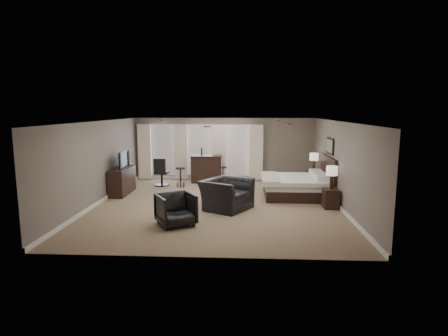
{
  "coord_description": "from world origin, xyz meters",
  "views": [
    {
      "loc": [
        0.83,
        -11.41,
        2.98
      ],
      "look_at": [
        0.2,
        0.4,
        1.1
      ],
      "focal_mm": 30.0,
      "sensor_mm": 36.0,
      "label": 1
    }
  ],
  "objects_px": {
    "armchair_far": "(176,208)",
    "bar_stool_right": "(223,175)",
    "nightstand_near": "(331,198)",
    "tv": "(122,166)",
    "bed": "(295,176)",
    "nightstand_far": "(313,180)",
    "dresser": "(122,181)",
    "bar_stool_left": "(181,177)",
    "lamp_far": "(314,162)",
    "desk_chair": "(162,172)",
    "armchair_near": "(227,189)",
    "bar_counter": "(207,169)",
    "lamp_near": "(332,178)"
  },
  "relations": [
    {
      "from": "lamp_far",
      "to": "bar_counter",
      "type": "relative_size",
      "value": 0.54
    },
    {
      "from": "armchair_far",
      "to": "bar_stool_right",
      "type": "xyz_separation_m",
      "value": [
        0.91,
        5.57,
        -0.12
      ]
    },
    {
      "from": "armchair_far",
      "to": "bar_stool_right",
      "type": "relative_size",
      "value": 1.35
    },
    {
      "from": "nightstand_near",
      "to": "armchair_near",
      "type": "relative_size",
      "value": 0.42
    },
    {
      "from": "nightstand_far",
      "to": "dresser",
      "type": "xyz_separation_m",
      "value": [
        -6.92,
        -1.34,
        0.14
      ]
    },
    {
      "from": "tv",
      "to": "bar_stool_left",
      "type": "xyz_separation_m",
      "value": [
        1.88,
        1.15,
        -0.6
      ]
    },
    {
      "from": "lamp_near",
      "to": "bar_stool_right",
      "type": "xyz_separation_m",
      "value": [
        -3.47,
        3.64,
        -0.59
      ]
    },
    {
      "from": "tv",
      "to": "bar_counter",
      "type": "relative_size",
      "value": 0.82
    },
    {
      "from": "dresser",
      "to": "nightstand_far",
      "type": "bearing_deg",
      "value": 10.93
    },
    {
      "from": "bed",
      "to": "lamp_far",
      "type": "xyz_separation_m",
      "value": [
        0.89,
        1.45,
        0.29
      ]
    },
    {
      "from": "tv",
      "to": "bar_stool_left",
      "type": "relative_size",
      "value": 1.34
    },
    {
      "from": "nightstand_near",
      "to": "bed",
      "type": "bearing_deg",
      "value": 121.54
    },
    {
      "from": "nightstand_near",
      "to": "tv",
      "type": "bearing_deg",
      "value": 167.27
    },
    {
      "from": "nightstand_near",
      "to": "dresser",
      "type": "distance_m",
      "value": 7.1
    },
    {
      "from": "lamp_near",
      "to": "bar_stool_left",
      "type": "height_order",
      "value": "lamp_near"
    },
    {
      "from": "lamp_far",
      "to": "nightstand_far",
      "type": "bearing_deg",
      "value": 0.0
    },
    {
      "from": "nightstand_far",
      "to": "tv",
      "type": "xyz_separation_m",
      "value": [
        -6.92,
        -1.34,
        0.67
      ]
    },
    {
      "from": "bar_stool_left",
      "to": "desk_chair",
      "type": "height_order",
      "value": "desk_chair"
    },
    {
      "from": "desk_chair",
      "to": "dresser",
      "type": "bearing_deg",
      "value": 59.15
    },
    {
      "from": "nightstand_near",
      "to": "desk_chair",
      "type": "height_order",
      "value": "desk_chair"
    },
    {
      "from": "bar_stool_right",
      "to": "dresser",
      "type": "bearing_deg",
      "value": -149.03
    },
    {
      "from": "lamp_near",
      "to": "armchair_far",
      "type": "height_order",
      "value": "lamp_near"
    },
    {
      "from": "bar_counter",
      "to": "bar_stool_left",
      "type": "bearing_deg",
      "value": -129.61
    },
    {
      "from": "nightstand_far",
      "to": "dresser",
      "type": "distance_m",
      "value": 7.05
    },
    {
      "from": "bed",
      "to": "nightstand_far",
      "type": "height_order",
      "value": "bed"
    },
    {
      "from": "nightstand_far",
      "to": "dresser",
      "type": "height_order",
      "value": "dresser"
    },
    {
      "from": "armchair_near",
      "to": "bar_counter",
      "type": "height_order",
      "value": "armchair_near"
    },
    {
      "from": "nightstand_far",
      "to": "lamp_near",
      "type": "height_order",
      "value": "lamp_near"
    },
    {
      "from": "armchair_far",
      "to": "bar_stool_left",
      "type": "xyz_separation_m",
      "value": [
        -0.67,
        4.65,
        -0.07
      ]
    },
    {
      "from": "bed",
      "to": "armchair_near",
      "type": "xyz_separation_m",
      "value": [
        -2.26,
        -1.71,
        -0.1
      ]
    },
    {
      "from": "lamp_far",
      "to": "dresser",
      "type": "distance_m",
      "value": 7.07
    },
    {
      "from": "bar_stool_left",
      "to": "lamp_far",
      "type": "bearing_deg",
      "value": 2.07
    },
    {
      "from": "bar_stool_left",
      "to": "desk_chair",
      "type": "relative_size",
      "value": 0.71
    },
    {
      "from": "nightstand_far",
      "to": "bar_stool_left",
      "type": "bearing_deg",
      "value": -177.93
    },
    {
      "from": "bar_counter",
      "to": "nightstand_far",
      "type": "bearing_deg",
      "value": -12.35
    },
    {
      "from": "nightstand_near",
      "to": "bar_stool_right",
      "type": "bearing_deg",
      "value": 133.65
    },
    {
      "from": "bed",
      "to": "desk_chair",
      "type": "distance_m",
      "value": 5.19
    },
    {
      "from": "armchair_far",
      "to": "bar_counter",
      "type": "relative_size",
      "value": 0.72
    },
    {
      "from": "nightstand_near",
      "to": "tv",
      "type": "distance_m",
      "value": 7.13
    },
    {
      "from": "bar_stool_right",
      "to": "armchair_near",
      "type": "bearing_deg",
      "value": -85.27
    },
    {
      "from": "nightstand_far",
      "to": "armchair_far",
      "type": "relative_size",
      "value": 0.71
    },
    {
      "from": "bed",
      "to": "bar_stool_left",
      "type": "height_order",
      "value": "bed"
    },
    {
      "from": "armchair_near",
      "to": "bar_stool_left",
      "type": "xyz_separation_m",
      "value": [
        -1.9,
        2.98,
        -0.21
      ]
    },
    {
      "from": "nightstand_far",
      "to": "armchair_near",
      "type": "relative_size",
      "value": 0.47
    },
    {
      "from": "nightstand_far",
      "to": "bar_stool_left",
      "type": "distance_m",
      "value": 5.05
    },
    {
      "from": "tv",
      "to": "bed",
      "type": "bearing_deg",
      "value": -91.08
    },
    {
      "from": "nightstand_near",
      "to": "tv",
      "type": "xyz_separation_m",
      "value": [
        -6.92,
        1.56,
        0.7
      ]
    },
    {
      "from": "bar_stool_left",
      "to": "nightstand_far",
      "type": "bearing_deg",
      "value": 2.07
    },
    {
      "from": "dresser",
      "to": "bar_counter",
      "type": "height_order",
      "value": "bar_counter"
    },
    {
      "from": "lamp_near",
      "to": "bar_counter",
      "type": "bearing_deg",
      "value": 137.41
    }
  ]
}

